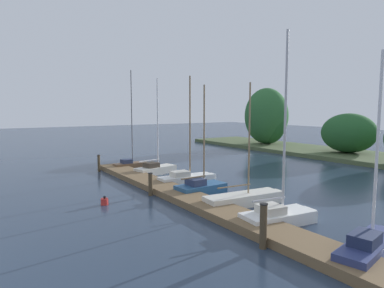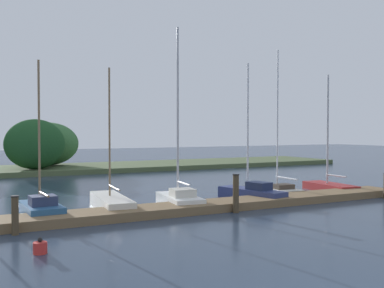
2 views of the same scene
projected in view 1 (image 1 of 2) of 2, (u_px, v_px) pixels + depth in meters
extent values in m
cube|color=brown|center=(215.00, 209.00, 15.96)|extent=(28.49, 1.80, 0.35)
ellipsoid|color=#235628|center=(268.00, 124.00, 42.76)|extent=(4.88, 3.48, 4.99)
ellipsoid|color=#235628|center=(349.00, 133.00, 34.30)|extent=(5.40, 5.10, 3.97)
ellipsoid|color=#2D6633|center=(266.00, 116.00, 42.83)|extent=(5.45, 5.42, 6.99)
cube|color=brown|center=(130.00, 166.00, 27.42)|extent=(1.12, 2.73, 0.49)
cube|color=brown|center=(143.00, 165.00, 28.16)|extent=(0.55, 0.70, 0.42)
cube|color=#2D3856|center=(127.00, 161.00, 27.18)|extent=(0.75, 0.85, 0.32)
cylinder|color=#4C4C51|center=(132.00, 117.00, 27.13)|extent=(0.07, 0.07, 7.37)
cube|color=silver|center=(156.00, 170.00, 25.40)|extent=(1.80, 3.39, 0.54)
cube|color=silver|center=(170.00, 168.00, 26.43)|extent=(0.79, 0.92, 0.46)
cube|color=#3D3328|center=(151.00, 165.00, 25.07)|extent=(1.05, 1.13, 0.35)
cylinder|color=silver|center=(158.00, 123.00, 25.20)|extent=(0.09, 0.09, 6.54)
cylinder|color=silver|center=(149.00, 161.00, 24.91)|extent=(0.46, 1.79, 0.09)
cube|color=white|center=(186.00, 179.00, 22.19)|extent=(1.30, 3.78, 0.51)
cube|color=white|center=(208.00, 177.00, 23.04)|extent=(0.66, 0.96, 0.43)
cube|color=beige|center=(180.00, 174.00, 21.91)|extent=(0.89, 1.16, 0.33)
cylinder|color=#7F6647|center=(190.00, 126.00, 21.96)|extent=(0.10, 0.10, 6.43)
cube|color=#285684|center=(201.00, 189.00, 19.40)|extent=(1.37, 2.95, 0.57)
cube|color=#285684|center=(219.00, 187.00, 20.15)|extent=(0.73, 0.75, 0.48)
cube|color=#2D3856|center=(196.00, 182.00, 19.14)|extent=(0.99, 0.90, 0.37)
cylinder|color=#7F6647|center=(204.00, 135.00, 19.20)|extent=(0.09, 0.09, 5.62)
cylinder|color=#7F6647|center=(193.00, 178.00, 19.03)|extent=(0.14, 1.63, 0.09)
cube|color=silver|center=(243.00, 199.00, 17.18)|extent=(1.54, 4.28, 0.59)
cube|color=silver|center=(272.00, 195.00, 18.06)|extent=(0.72, 1.10, 0.50)
cylinder|color=#7F6647|center=(249.00, 139.00, 17.00)|extent=(0.08, 0.08, 5.57)
cylinder|color=#7F6647|center=(234.00, 186.00, 16.84)|extent=(0.26, 1.94, 0.07)
cube|color=white|center=(278.00, 218.00, 14.38)|extent=(1.70, 3.36, 0.53)
cube|color=white|center=(304.00, 214.00, 15.01)|extent=(0.81, 0.89, 0.45)
cube|color=beige|center=(271.00, 209.00, 14.15)|extent=(1.09, 1.08, 0.34)
cylinder|color=#B7B7BC|center=(285.00, 123.00, 14.05)|extent=(0.10, 0.10, 7.53)
cylinder|color=#B7B7BC|center=(269.00, 199.00, 14.06)|extent=(0.30, 1.66, 0.08)
cube|color=navy|center=(369.00, 249.00, 11.12)|extent=(1.76, 3.81, 0.58)
cube|color=navy|center=(384.00, 237.00, 12.30)|extent=(0.73, 1.02, 0.50)
cube|color=#1E2847|center=(365.00, 239.00, 10.74)|extent=(0.97, 1.24, 0.38)
cylinder|color=silver|center=(377.00, 147.00, 10.96)|extent=(0.10, 0.10, 6.14)
cylinder|color=#4C3D28|center=(99.00, 163.00, 26.26)|extent=(0.20, 0.20, 1.27)
cylinder|color=black|center=(99.00, 155.00, 26.19)|extent=(0.23, 0.23, 0.04)
cylinder|color=#4C3D28|center=(151.00, 185.00, 19.00)|extent=(0.23, 0.23, 1.25)
cylinder|color=black|center=(150.00, 173.00, 18.93)|extent=(0.26, 0.26, 0.04)
cylinder|color=#4C3D28|center=(263.00, 227.00, 11.82)|extent=(0.25, 0.25, 1.57)
cylinder|color=black|center=(264.00, 204.00, 11.74)|extent=(0.29, 0.29, 0.04)
cylinder|color=red|center=(105.00, 202.00, 17.27)|extent=(0.38, 0.38, 0.32)
sphere|color=black|center=(104.00, 197.00, 17.24)|extent=(0.13, 0.13, 0.13)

